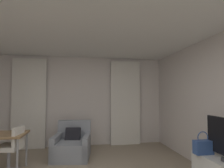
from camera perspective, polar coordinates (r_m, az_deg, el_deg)
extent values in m
cube|color=silver|center=(5.51, -10.21, -5.24)|extent=(5.12, 0.06, 2.60)
cube|color=white|center=(2.72, -10.75, 21.43)|extent=(5.12, 6.12, 0.06)
cube|color=silver|center=(5.57, -24.60, -5.49)|extent=(0.90, 0.06, 2.50)
cube|color=silver|center=(5.54, 4.22, -5.79)|extent=(0.90, 0.06, 2.50)
cube|color=gray|center=(4.64, -12.51, -19.39)|extent=(0.93, 0.95, 0.40)
cube|color=gray|center=(4.88, -11.66, -13.54)|extent=(0.83, 0.25, 0.43)
cube|color=gray|center=(4.57, -7.93, -18.77)|extent=(0.23, 0.86, 0.54)
cube|color=gray|center=(4.69, -16.94, -18.25)|extent=(0.23, 0.86, 0.54)
cube|color=black|center=(4.69, -12.17, -15.43)|extent=(0.38, 0.25, 0.37)
cylinder|color=#99999E|center=(4.43, -25.23, -17.95)|extent=(0.04, 0.04, 0.70)
cylinder|color=#99999E|center=(3.91, -27.60, -19.94)|extent=(0.04, 0.04, 0.70)
cylinder|color=gray|center=(4.19, -29.69, -20.43)|extent=(0.06, 0.06, 0.46)
cube|color=silver|center=(4.11, -29.58, -16.84)|extent=(0.46, 0.46, 0.08)
cube|color=silver|center=(3.99, -27.31, -14.26)|extent=(0.12, 0.36, 0.34)
cube|color=#335193|center=(3.50, 26.66, -17.29)|extent=(0.30, 0.14, 0.22)
torus|color=#335193|center=(3.47, 26.59, -14.73)|extent=(0.20, 0.02, 0.20)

